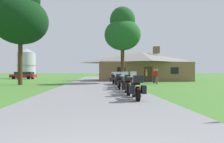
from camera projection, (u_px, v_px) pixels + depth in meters
ground_plane at (96, 84)px, 22.18m from camera, size 500.00×500.00×0.00m
asphalt_driveway at (96, 85)px, 20.18m from camera, size 6.40×80.00×0.06m
motorcycle_orange_nearest_to_camera at (136, 88)px, 9.33m from camera, size 0.77×2.08×1.30m
motorcycle_green_second_in_row at (127, 85)px, 11.40m from camera, size 0.76×2.08×1.30m
motorcycle_green_third_in_row at (126, 83)px, 13.63m from camera, size 0.66×2.08×1.30m
motorcycle_red_fourth_in_row at (119, 82)px, 15.45m from camera, size 0.81×2.08×1.30m
motorcycle_orange_fifth_in_row at (118, 81)px, 17.23m from camera, size 0.80×2.08×1.30m
motorcycle_blue_sixth_in_row at (117, 79)px, 19.68m from camera, size 0.66×2.08×1.30m
motorcycle_silver_farthest_in_row at (113, 79)px, 21.44m from camera, size 0.78×2.08×1.30m
stone_lodge at (141, 66)px, 32.66m from camera, size 14.30×9.16×5.47m
bystander_tan_shirt_near_lodge at (146, 75)px, 26.64m from camera, size 0.28×0.54×1.69m
bystander_red_shirt_beside_signpost at (154, 75)px, 24.33m from camera, size 0.50×0.36×1.69m
bystander_red_shirt_by_tree at (157, 76)px, 22.57m from camera, size 0.24×0.55×1.69m
tree_by_lodge_front at (123, 31)px, 24.50m from camera, size 4.35×4.35×9.18m
tree_left_near at (20, 15)px, 21.35m from camera, size 5.73×5.73×11.13m
metal_silo_distant at (27, 63)px, 45.88m from camera, size 4.00×4.00×6.65m
parked_red_suv_far_left at (24, 75)px, 39.13m from camera, size 4.79×2.40×1.40m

